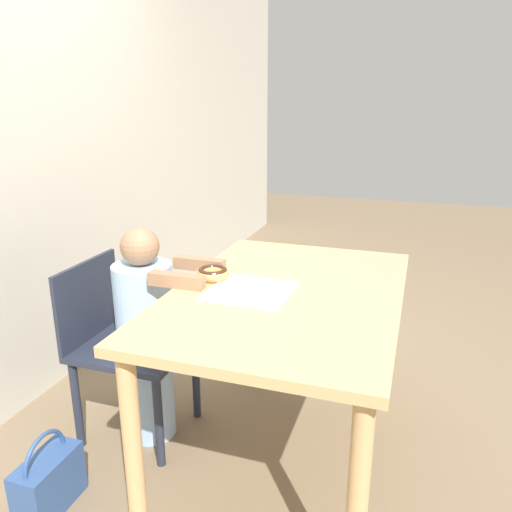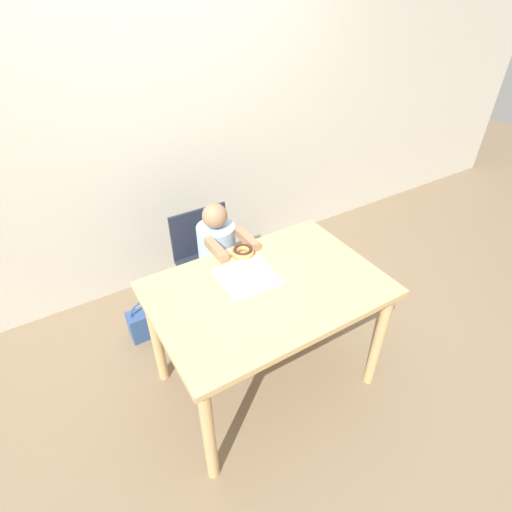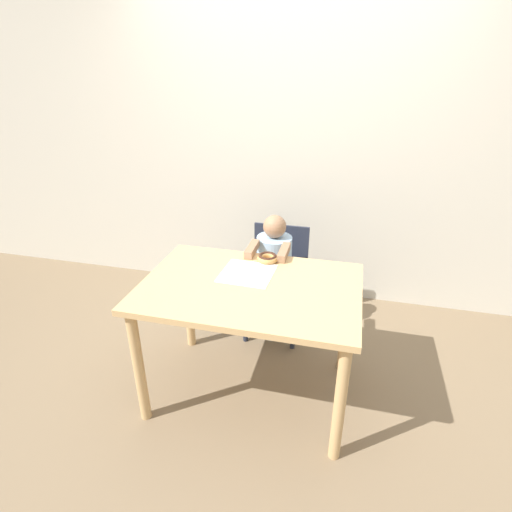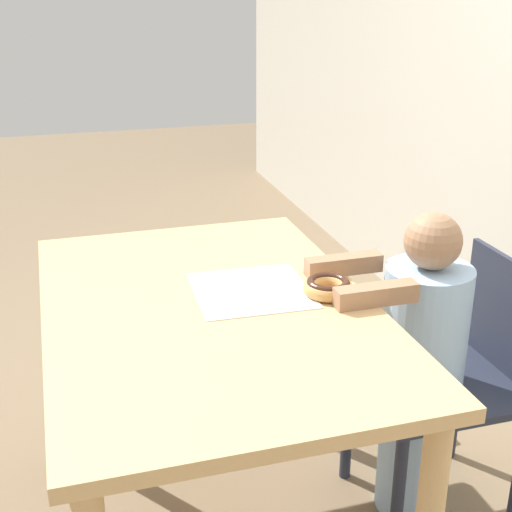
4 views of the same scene
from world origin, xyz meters
The scene contains 7 objects.
ground_plane centered at (0.00, 0.00, 0.00)m, with size 12.00×12.00×0.00m, color #7A664C.
dining_table centered at (0.00, 0.00, 0.66)m, with size 1.21×0.82×0.77m.
chair centered at (0.01, 0.74, 0.43)m, with size 0.42×0.46×0.79m.
child_figure centered at (0.01, 0.61, 0.48)m, with size 0.26×0.44×0.96m.
donut centered at (0.03, 0.31, 0.79)m, with size 0.13×0.13×0.04m.
napkin centered at (-0.05, 0.13, 0.77)m, with size 0.31×0.31×0.00m.
handbag centered at (-0.50, 0.76, 0.12)m, with size 0.26×0.13×0.32m.
Camera 1 is at (-1.67, -0.43, 1.44)m, focal length 35.00 mm.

